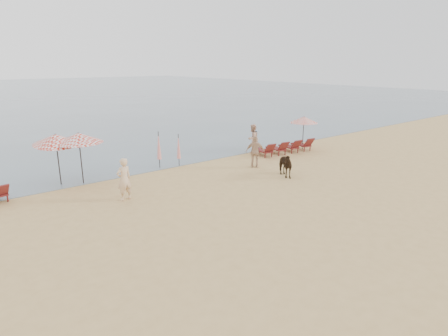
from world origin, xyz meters
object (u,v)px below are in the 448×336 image
at_px(beachgoer_right_a, 253,139).
at_px(umbrella_open_left_a, 79,138).
at_px(beachgoer_right_b, 255,152).
at_px(beachgoer_left, 124,179).
at_px(umbrella_closed_right, 159,146).
at_px(umbrella_open_right, 304,120).
at_px(lounger_cluster_right, 285,147).
at_px(umbrella_open_left_b, 56,139).
at_px(cow, 284,165).
at_px(umbrella_closed_left, 179,147).

bearing_deg(beachgoer_right_a, umbrella_open_left_a, -17.01).
xyz_separation_m(umbrella_open_left_a, beachgoer_right_b, (9.12, -3.23, -1.45)).
bearing_deg(beachgoer_left, umbrella_open_left_a, -87.54).
distance_m(umbrella_closed_right, beachgoer_right_b, 5.70).
distance_m(umbrella_open_left_a, umbrella_closed_right, 4.71).
bearing_deg(umbrella_open_right, umbrella_closed_right, 167.39).
xyz_separation_m(lounger_cluster_right, umbrella_closed_right, (-8.59, 2.06, 0.90)).
xyz_separation_m(umbrella_open_left_b, cow, (10.06, -6.02, -1.71)).
bearing_deg(beachgoer_left, lounger_cluster_right, 179.30).
bearing_deg(beachgoer_right_a, beachgoer_left, 1.38).
relative_size(lounger_cluster_right, umbrella_open_left_a, 1.61).
distance_m(lounger_cluster_right, beachgoer_right_a, 2.28).
bearing_deg(cow, umbrella_open_right, 53.33).
relative_size(lounger_cluster_right, cow, 2.72).
distance_m(lounger_cluster_right, umbrella_closed_right, 8.88).
xyz_separation_m(beachgoer_right_a, beachgoer_right_b, (-2.47, -2.92, -0.02)).
height_order(umbrella_open_left_a, cow, umbrella_open_left_a).
bearing_deg(umbrella_closed_left, umbrella_open_left_b, 174.32).
relative_size(lounger_cluster_right, beachgoer_right_b, 2.24).
bearing_deg(cow, lounger_cluster_right, 63.59).
bearing_deg(umbrella_closed_right, cow, -51.95).
bearing_deg(umbrella_closed_right, beachgoer_right_a, -4.17).
distance_m(umbrella_open_right, umbrella_closed_left, 9.57).
bearing_deg(beachgoer_right_b, cow, 131.60).
height_order(umbrella_open_left_a, beachgoer_right_b, umbrella_open_left_a).
xyz_separation_m(umbrella_open_left_b, umbrella_open_right, (16.05, -2.30, -0.24)).
bearing_deg(beachgoer_right_a, umbrella_open_left_b, -19.04).
bearing_deg(beachgoer_right_b, umbrella_open_right, -124.33).
height_order(lounger_cluster_right, cow, cow).
bearing_deg(umbrella_open_right, beachgoer_left, -174.62).
distance_m(cow, beachgoer_left, 8.60).
xyz_separation_m(lounger_cluster_right, beachgoer_left, (-12.46, -1.75, 0.53)).
distance_m(umbrella_open_left_b, umbrella_closed_left, 6.80).
distance_m(umbrella_open_left_b, cow, 11.85).
distance_m(umbrella_closed_left, beachgoer_right_b, 4.58).
distance_m(umbrella_closed_right, cow, 7.33).
xyz_separation_m(umbrella_open_left_b, beachgoer_right_b, (10.09, -3.70, -1.42)).
bearing_deg(cow, beachgoer_left, -171.54).
relative_size(lounger_cluster_right, umbrella_closed_left, 2.19).
xyz_separation_m(umbrella_closed_left, beachgoer_left, (-4.98, -3.41, -0.23)).
bearing_deg(lounger_cluster_right, umbrella_closed_right, 172.99).
relative_size(umbrella_closed_left, beachgoer_right_b, 1.02).
bearing_deg(umbrella_open_left_b, umbrella_closed_left, -0.94).
bearing_deg(umbrella_open_right, lounger_cluster_right, 179.14).
bearing_deg(beachgoer_left, umbrella_open_left_b, -76.21).
height_order(cow, beachgoer_left, beachgoer_left).
xyz_separation_m(umbrella_closed_right, beachgoer_right_a, (7.00, -0.51, -0.37)).
bearing_deg(umbrella_open_right, beachgoer_right_a, 154.82).
relative_size(umbrella_closed_left, beachgoer_right_a, 1.00).
bearing_deg(umbrella_closed_left, umbrella_open_left_a, 178.08).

